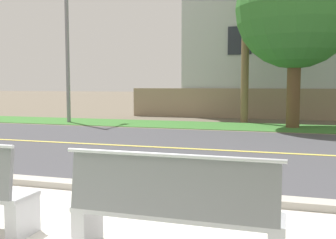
% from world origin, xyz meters
% --- Properties ---
extents(ground_plane, '(140.00, 140.00, 0.00)m').
position_xyz_m(ground_plane, '(0.00, 8.00, 0.00)').
color(ground_plane, '#665B4C').
extents(curb_edge, '(44.00, 0.30, 0.11)m').
position_xyz_m(curb_edge, '(0.00, 2.35, 0.06)').
color(curb_edge, '#ADA89E').
rests_on(curb_edge, ground_plane).
extents(street_asphalt, '(52.00, 8.00, 0.01)m').
position_xyz_m(street_asphalt, '(0.00, 6.50, 0.00)').
color(street_asphalt, '#424247').
rests_on(street_asphalt, ground_plane).
extents(road_centre_line, '(48.00, 0.14, 0.01)m').
position_xyz_m(road_centre_line, '(0.00, 6.50, 0.01)').
color(road_centre_line, '#E0CC4C').
rests_on(road_centre_line, ground_plane).
extents(far_verge_grass, '(48.00, 2.80, 0.02)m').
position_xyz_m(far_verge_grass, '(0.00, 12.15, 0.01)').
color(far_verge_grass, '#38702D').
rests_on(far_verge_grass, ground_plane).
extents(bench_right, '(1.94, 0.48, 1.01)m').
position_xyz_m(bench_right, '(1.28, 0.40, 0.46)').
color(bench_right, silver).
rests_on(bench_right, ground_plane).
extents(streetlamp, '(0.24, 2.10, 6.80)m').
position_xyz_m(streetlamp, '(-6.62, 11.95, 3.90)').
color(streetlamp, gray).
rests_on(streetlamp, ground_plane).
extents(garden_wall, '(13.00, 0.36, 1.40)m').
position_xyz_m(garden_wall, '(1.18, 15.97, 0.70)').
color(garden_wall, gray).
rests_on(garden_wall, ground_plane).
extents(house_across_street, '(11.05, 6.91, 7.20)m').
position_xyz_m(house_across_street, '(2.25, 19.17, 3.65)').
color(house_across_street, '#B7BCC1').
rests_on(house_across_street, ground_plane).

